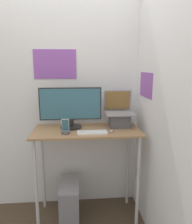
% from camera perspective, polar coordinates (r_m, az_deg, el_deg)
% --- Properties ---
extents(wall_back, '(6.00, 0.06, 2.60)m').
position_cam_1_polar(wall_back, '(2.51, -2.91, 4.13)').
color(wall_back, silver).
rests_on(wall_back, ground_plane).
extents(wall_side_right, '(0.06, 6.00, 2.60)m').
position_cam_1_polar(wall_side_right, '(2.04, 15.67, 1.91)').
color(wall_side_right, silver).
rests_on(wall_side_right, ground_plane).
extents(desk, '(1.08, 0.52, 1.01)m').
position_cam_1_polar(desk, '(2.28, -2.44, -8.22)').
color(desk, '#936D47').
rests_on(desk, ground_plane).
extents(laptop, '(0.30, 0.27, 0.38)m').
position_cam_1_polar(laptop, '(2.33, 6.09, -1.21)').
color(laptop, '#4C4C51').
rests_on(laptop, desk).
extents(monitor, '(0.63, 0.22, 0.42)m').
position_cam_1_polar(monitor, '(2.26, -6.66, 0.84)').
color(monitor, black).
rests_on(monitor, desk).
extents(keyboard, '(0.28, 0.12, 0.02)m').
position_cam_1_polar(keyboard, '(2.11, -1.01, -5.32)').
color(keyboard, white).
rests_on(keyboard, desk).
extents(mouse, '(0.03, 0.05, 0.02)m').
position_cam_1_polar(mouse, '(2.13, 4.01, -5.04)').
color(mouse, '#99999E').
rests_on(mouse, desk).
extents(cell_phone, '(0.08, 0.08, 0.15)m').
position_cam_1_polar(cell_phone, '(2.10, -7.98, -4.68)').
color(cell_phone, '#4C4C51').
rests_on(cell_phone, desk).
extents(computer_tower, '(0.20, 0.44, 0.44)m').
position_cam_1_polar(computer_tower, '(2.54, -6.92, -22.14)').
color(computer_tower, gray).
rests_on(computer_tower, ground_plane).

